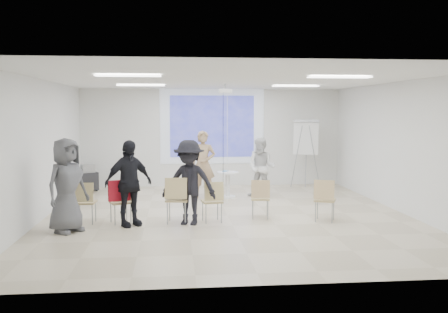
{
  "coord_description": "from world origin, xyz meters",
  "views": [
    {
      "loc": [
        -1.16,
        -10.89,
        2.32
      ],
      "look_at": [
        0.0,
        0.8,
        1.25
      ],
      "focal_mm": 40.0,
      "sensor_mm": 36.0,
      "label": 1
    }
  ],
  "objects": [
    {
      "name": "red_jacket",
      "position": [
        -2.29,
        -0.74,
        0.72
      ],
      "size": [
        0.44,
        0.25,
        0.42
      ],
      "primitive_type": "cube",
      "rotation": [
        0.0,
        0.0,
        0.37
      ],
      "color": "#A81423",
      "rests_on": "chair_left_mid"
    },
    {
      "name": "chair_right_inner",
      "position": [
        0.67,
        -0.38,
        0.51
      ],
      "size": [
        0.45,
        0.48,
        0.86
      ],
      "rotation": [
        0.0,
        0.0,
        -0.14
      ],
      "color": "#CEB877",
      "rests_on": "floor"
    },
    {
      "name": "chair_far_left",
      "position": [
        -3.01,
        -0.54,
        0.52
      ],
      "size": [
        0.43,
        0.46,
        0.87
      ],
      "rotation": [
        0.0,
        0.0,
        -0.05
      ],
      "color": "tan",
      "rests_on": "floor"
    },
    {
      "name": "chair_left_mid",
      "position": [
        -2.26,
        -0.59,
        0.52
      ],
      "size": [
        0.54,
        0.56,
        0.88
      ],
      "rotation": [
        0.0,
        0.0,
        0.37
      ],
      "color": "tan",
      "rests_on": "floor"
    },
    {
      "name": "projection_image",
      "position": [
        0.0,
        4.47,
        1.85
      ],
      "size": [
        2.6,
        0.01,
        1.9
      ],
      "primitive_type": "cube",
      "color": "#3037A6",
      "rests_on": "wall_back"
    },
    {
      "name": "ceiling",
      "position": [
        0.0,
        0.0,
        3.05
      ],
      "size": [
        8.0,
        9.0,
        0.1
      ],
      "primitive_type": "cube",
      "color": "white",
      "rests_on": "wall_back"
    },
    {
      "name": "fluor_panel_se",
      "position": [
        2.0,
        -1.5,
        2.97
      ],
      "size": [
        1.2,
        0.3,
        0.02
      ],
      "primitive_type": "cube",
      "color": "white",
      "rests_on": "ceiling"
    },
    {
      "name": "av_cart",
      "position": [
        -3.68,
        3.82,
        0.36
      ],
      "size": [
        0.64,
        0.59,
        0.77
      ],
      "rotation": [
        0.0,
        0.0,
        0.42
      ],
      "color": "black",
      "rests_on": "floor"
    },
    {
      "name": "player_right",
      "position": [
        1.16,
        2.28,
        0.89
      ],
      "size": [
        1.07,
        0.99,
        1.79
      ],
      "primitive_type": "imported",
      "rotation": [
        0.0,
        0.0,
        -0.43
      ],
      "color": "white",
      "rests_on": "floor"
    },
    {
      "name": "chair_left_inner",
      "position": [
        -1.13,
        -0.69,
        0.57
      ],
      "size": [
        0.5,
        0.53,
        0.97
      ],
      "rotation": [
        0.0,
        0.0,
        -0.11
      ],
      "color": "tan",
      "rests_on": "floor"
    },
    {
      "name": "controller_left",
      "position": [
        -0.23,
        2.54,
        1.35
      ],
      "size": [
        0.07,
        0.14,
        0.04
      ],
      "primitive_type": "cube",
      "rotation": [
        0.0,
        0.0,
        -0.21
      ],
      "color": "silver",
      "rests_on": "player_left"
    },
    {
      "name": "projection_halo",
      "position": [
        0.0,
        4.49,
        1.85
      ],
      "size": [
        3.2,
        0.01,
        2.3
      ],
      "primitive_type": "cube",
      "color": "silver",
      "rests_on": "wall_back"
    },
    {
      "name": "laptop",
      "position": [
        -1.12,
        -0.58,
        0.52
      ],
      "size": [
        0.38,
        0.3,
        0.03
      ],
      "primitive_type": "imported",
      "rotation": [
        0.0,
        0.0,
        3.03
      ],
      "color": "black",
      "rests_on": "chair_left_inner"
    },
    {
      "name": "player_left",
      "position": [
        -0.41,
        2.29,
        1.02
      ],
      "size": [
        0.84,
        0.65,
        2.04
      ],
      "primitive_type": "imported",
      "rotation": [
        0.0,
        0.0,
        -0.21
      ],
      "color": "tan",
      "rests_on": "floor"
    },
    {
      "name": "chair_center",
      "position": [
        -0.38,
        -0.66,
        0.51
      ],
      "size": [
        0.47,
        0.49,
        0.87
      ],
      "rotation": [
        0.0,
        0.0,
        0.15
      ],
      "color": "tan",
      "rests_on": "floor"
    },
    {
      "name": "floor",
      "position": [
        0.0,
        0.0,
        -0.05
      ],
      "size": [
        8.0,
        9.0,
        0.1
      ],
      "primitive_type": "cube",
      "color": "beige",
      "rests_on": "ground"
    },
    {
      "name": "flipchart_easel",
      "position": [
        2.78,
        3.77,
        1.51
      ],
      "size": [
        0.85,
        0.67,
        2.05
      ],
      "rotation": [
        0.0,
        0.0,
        -0.33
      ],
      "color": "#95989E",
      "rests_on": "floor"
    },
    {
      "name": "pedestal_table",
      "position": [
        0.25,
        2.29,
        0.4
      ],
      "size": [
        0.74,
        0.74,
        0.72
      ],
      "rotation": [
        0.0,
        0.0,
        -0.34
      ],
      "color": "white",
      "rests_on": "floor"
    },
    {
      "name": "fluor_panel_nw",
      "position": [
        -2.0,
        2.0,
        2.97
      ],
      "size": [
        1.2,
        0.3,
        0.02
      ],
      "primitive_type": "cube",
      "color": "white",
      "rests_on": "ceiling"
    },
    {
      "name": "chair_right_far",
      "position": [
        1.96,
        -0.83,
        0.53
      ],
      "size": [
        0.56,
        0.58,
        0.9
      ],
      "rotation": [
        0.0,
        0.0,
        -0.4
      ],
      "color": "tan",
      "rests_on": "floor"
    },
    {
      "name": "wall_left",
      "position": [
        -4.05,
        0.0,
        1.5
      ],
      "size": [
        0.1,
        9.0,
        3.0
      ],
      "primitive_type": "cube",
      "color": "silver",
      "rests_on": "floor"
    },
    {
      "name": "audience_mid",
      "position": [
        -0.88,
        -0.78,
        0.98
      ],
      "size": [
        1.42,
        1.05,
        1.97
      ],
      "primitive_type": "imported",
      "rotation": [
        0.0,
        0.0,
        -0.31
      ],
      "color": "black",
      "rests_on": "floor"
    },
    {
      "name": "wall_back",
      "position": [
        0.0,
        4.55,
        1.5
      ],
      "size": [
        8.0,
        0.1,
        3.0
      ],
      "primitive_type": "cube",
      "color": "silver",
      "rests_on": "floor"
    },
    {
      "name": "ceiling_projector",
      "position": [
        0.1,
        1.49,
        2.69
      ],
      "size": [
        0.3,
        0.25,
        3.0
      ],
      "color": "white",
      "rests_on": "ceiling"
    },
    {
      "name": "audience_left",
      "position": [
        -2.09,
        -0.8,
        1.0
      ],
      "size": [
        1.36,
        1.21,
        2.0
      ],
      "primitive_type": "imported",
      "rotation": [
        0.0,
        0.0,
        0.56
      ],
      "color": "black",
      "rests_on": "floor"
    },
    {
      "name": "wall_right",
      "position": [
        4.05,
        0.0,
        1.5
      ],
      "size": [
        0.1,
        9.0,
        3.0
      ],
      "primitive_type": "cube",
      "color": "silver",
      "rests_on": "floor"
    },
    {
      "name": "audience_outer",
      "position": [
        -3.22,
        -1.2,
        1.02
      ],
      "size": [
        1.13,
        1.18,
        2.03
      ],
      "primitive_type": "imported",
      "rotation": [
        0.0,
        0.0,
        0.89
      ],
      "color": "#595A5E",
      "rests_on": "floor"
    },
    {
      "name": "fluor_panel_sw",
      "position": [
        -2.0,
        -1.5,
        2.97
      ],
      "size": [
        1.2,
        0.3,
        0.02
      ],
      "primitive_type": "cube",
      "color": "white",
      "rests_on": "ceiling"
    },
    {
      "name": "controller_right",
      "position": [
        0.98,
        2.53,
        1.21
      ],
      "size": [
        0.09,
        0.13,
        0.04
      ],
      "primitive_type": "cube",
      "rotation": [
        0.0,
        0.0,
        -0.43
      ],
      "color": "white",
      "rests_on": "player_right"
    },
    {
      "name": "fluor_panel_ne",
      "position": [
        2.0,
        2.0,
        2.97
      ],
      "size": [
        1.2,
        0.3,
        0.02
      ],
      "primitive_type": "cube",
      "color": "white",
      "rests_on": "ceiling"
    }
  ]
}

